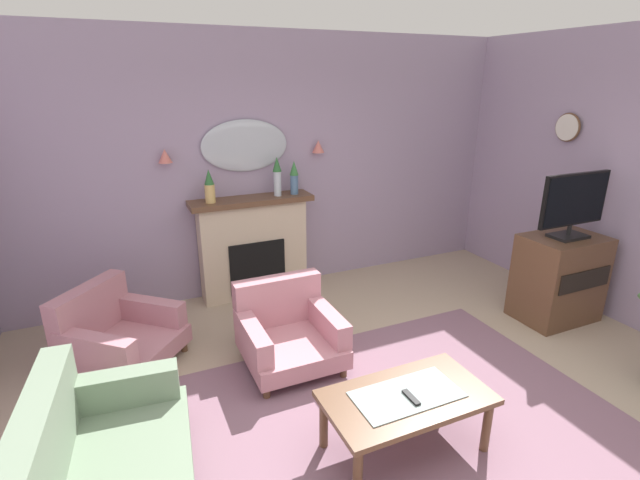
{
  "coord_description": "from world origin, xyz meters",
  "views": [
    {
      "loc": [
        -1.7,
        -2.15,
        2.4
      ],
      "look_at": [
        0.03,
        1.69,
        0.94
      ],
      "focal_mm": 26.21,
      "sensor_mm": 36.0,
      "label": 1
    }
  ],
  "objects_px": {
    "wall_clock": "(568,127)",
    "tv_cabinet": "(559,278)",
    "mantel_vase_right": "(277,175)",
    "armchair_in_corner": "(116,333)",
    "mantel_vase_left": "(294,177)",
    "fireplace": "(254,248)",
    "tv_remote": "(411,398)",
    "wall_sconce_right": "(318,146)",
    "mantel_vase_centre": "(209,187)",
    "armchair_by_coffee_table": "(287,330)",
    "wall_mirror": "(245,146)",
    "tv_flatscreen": "(574,204)",
    "coffee_table": "(406,402)",
    "wall_sconce_left": "(165,156)"
  },
  "relations": [
    {
      "from": "mantel_vase_centre",
      "to": "mantel_vase_left",
      "type": "distance_m",
      "value": 0.95
    },
    {
      "from": "wall_sconce_right",
      "to": "armchair_by_coffee_table",
      "type": "distance_m",
      "value": 2.27
    },
    {
      "from": "wall_clock",
      "to": "tv_remote",
      "type": "distance_m",
      "value": 3.7
    },
    {
      "from": "mantel_vase_right",
      "to": "wall_mirror",
      "type": "bearing_deg",
      "value": 150.46
    },
    {
      "from": "tv_flatscreen",
      "to": "wall_sconce_right",
      "type": "bearing_deg",
      "value": 133.56
    },
    {
      "from": "wall_sconce_right",
      "to": "tv_cabinet",
      "type": "xyz_separation_m",
      "value": [
        1.86,
        -1.94,
        -1.21
      ]
    },
    {
      "from": "fireplace",
      "to": "mantel_vase_centre",
      "type": "relative_size",
      "value": 3.84
    },
    {
      "from": "tv_remote",
      "to": "tv_cabinet",
      "type": "xyz_separation_m",
      "value": [
        2.5,
        0.98,
        -0.0
      ]
    },
    {
      "from": "wall_sconce_right",
      "to": "armchair_by_coffee_table",
      "type": "xyz_separation_m",
      "value": [
        -0.99,
        -1.54,
        -1.35
      ]
    },
    {
      "from": "wall_sconce_left",
      "to": "wall_clock",
      "type": "xyz_separation_m",
      "value": [
        4.07,
        -1.34,
        0.24
      ]
    },
    {
      "from": "wall_mirror",
      "to": "wall_sconce_left",
      "type": "distance_m",
      "value": 0.85
    },
    {
      "from": "wall_sconce_left",
      "to": "wall_mirror",
      "type": "bearing_deg",
      "value": 3.37
    },
    {
      "from": "mantel_vase_left",
      "to": "wall_sconce_right",
      "type": "height_order",
      "value": "wall_sconce_right"
    },
    {
      "from": "wall_sconce_left",
      "to": "tv_remote",
      "type": "distance_m",
      "value": 3.33
    },
    {
      "from": "wall_mirror",
      "to": "wall_sconce_right",
      "type": "distance_m",
      "value": 0.85
    },
    {
      "from": "mantel_vase_right",
      "to": "tv_cabinet",
      "type": "height_order",
      "value": "mantel_vase_right"
    },
    {
      "from": "wall_sconce_left",
      "to": "tv_cabinet",
      "type": "relative_size",
      "value": 0.16
    },
    {
      "from": "coffee_table",
      "to": "tv_cabinet",
      "type": "distance_m",
      "value": 2.67
    },
    {
      "from": "wall_clock",
      "to": "armchair_in_corner",
      "type": "xyz_separation_m",
      "value": [
        -4.74,
        0.37,
        -1.59
      ]
    },
    {
      "from": "mantel_vase_right",
      "to": "armchair_by_coffee_table",
      "type": "bearing_deg",
      "value": -107.05
    },
    {
      "from": "coffee_table",
      "to": "wall_clock",
      "type": "bearing_deg",
      "value": 26.92
    },
    {
      "from": "fireplace",
      "to": "wall_clock",
      "type": "bearing_deg",
      "value": -21.18
    },
    {
      "from": "mantel_vase_centre",
      "to": "wall_sconce_left",
      "type": "bearing_deg",
      "value": 163.3
    },
    {
      "from": "mantel_vase_right",
      "to": "tv_remote",
      "type": "height_order",
      "value": "mantel_vase_right"
    },
    {
      "from": "mantel_vase_centre",
      "to": "wall_clock",
      "type": "height_order",
      "value": "wall_clock"
    },
    {
      "from": "mantel_vase_centre",
      "to": "wall_sconce_left",
      "type": "distance_m",
      "value": 0.53
    },
    {
      "from": "wall_mirror",
      "to": "tv_cabinet",
      "type": "height_order",
      "value": "wall_mirror"
    },
    {
      "from": "wall_sconce_right",
      "to": "coffee_table",
      "type": "distance_m",
      "value": 3.2
    },
    {
      "from": "wall_clock",
      "to": "tv_cabinet",
      "type": "height_order",
      "value": "wall_clock"
    },
    {
      "from": "wall_clock",
      "to": "coffee_table",
      "type": "bearing_deg",
      "value": -153.08
    },
    {
      "from": "wall_mirror",
      "to": "wall_sconce_right",
      "type": "bearing_deg",
      "value": -3.37
    },
    {
      "from": "wall_sconce_right",
      "to": "tv_flatscreen",
      "type": "xyz_separation_m",
      "value": [
        1.86,
        -1.96,
        -0.41
      ]
    },
    {
      "from": "fireplace",
      "to": "wall_mirror",
      "type": "height_order",
      "value": "wall_mirror"
    },
    {
      "from": "wall_sconce_left",
      "to": "tv_remote",
      "type": "height_order",
      "value": "wall_sconce_left"
    },
    {
      "from": "mantel_vase_centre",
      "to": "tv_flatscreen",
      "type": "xyz_separation_m",
      "value": [
        3.16,
        -1.84,
        -0.08
      ]
    },
    {
      "from": "wall_mirror",
      "to": "armchair_in_corner",
      "type": "distance_m",
      "value": 2.31
    },
    {
      "from": "tv_remote",
      "to": "armchair_in_corner",
      "type": "distance_m",
      "value": 2.6
    },
    {
      "from": "tv_cabinet",
      "to": "tv_remote",
      "type": "bearing_deg",
      "value": -158.61
    },
    {
      "from": "coffee_table",
      "to": "tv_flatscreen",
      "type": "relative_size",
      "value": 1.31
    },
    {
      "from": "mantel_vase_centre",
      "to": "mantel_vase_right",
      "type": "distance_m",
      "value": 0.75
    },
    {
      "from": "wall_mirror",
      "to": "wall_clock",
      "type": "relative_size",
      "value": 3.1
    },
    {
      "from": "wall_sconce_right",
      "to": "armchair_in_corner",
      "type": "xyz_separation_m",
      "value": [
        -2.37,
        -0.97,
        -1.35
      ]
    },
    {
      "from": "mantel_vase_left",
      "to": "fireplace",
      "type": "bearing_deg",
      "value": 176.76
    },
    {
      "from": "coffee_table",
      "to": "fireplace",
      "type": "bearing_deg",
      "value": 94.33
    },
    {
      "from": "wall_sconce_left",
      "to": "wall_clock",
      "type": "relative_size",
      "value": 0.45
    },
    {
      "from": "wall_mirror",
      "to": "coffee_table",
      "type": "relative_size",
      "value": 0.87
    },
    {
      "from": "wall_mirror",
      "to": "mantel_vase_right",
      "type": "bearing_deg",
      "value": -29.54
    },
    {
      "from": "mantel_vase_centre",
      "to": "armchair_by_coffee_table",
      "type": "xyz_separation_m",
      "value": [
        0.31,
        -1.42,
        -1.03
      ]
    },
    {
      "from": "mantel_vase_right",
      "to": "armchair_in_corner",
      "type": "xyz_separation_m",
      "value": [
        -1.82,
        -0.85,
        -1.09
      ]
    },
    {
      "from": "mantel_vase_centre",
      "to": "coffee_table",
      "type": "height_order",
      "value": "mantel_vase_centre"
    }
  ]
}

